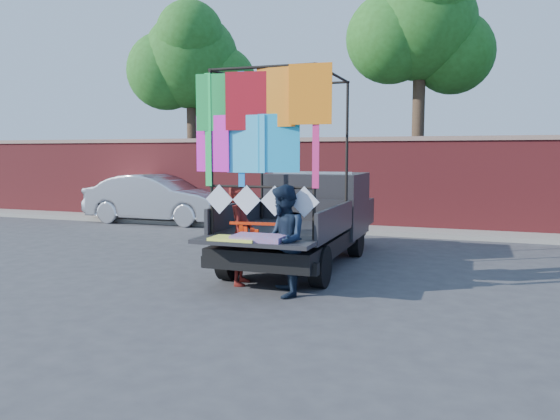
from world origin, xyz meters
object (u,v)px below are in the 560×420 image
(sedan, at_px, (158,199))
(pickup_truck, at_px, (310,217))
(man, at_px, (283,241))
(woman, at_px, (241,235))

(sedan, bearing_deg, pickup_truck, -124.36)
(pickup_truck, distance_m, man, 2.90)
(pickup_truck, xyz_separation_m, woman, (-0.48, -2.40, -0.05))
(pickup_truck, relative_size, sedan, 1.21)
(sedan, distance_m, woman, 8.57)
(pickup_truck, height_order, sedan, pickup_truck)
(woman, bearing_deg, sedan, 29.27)
(man, bearing_deg, woman, -142.00)
(sedan, relative_size, woman, 2.77)
(woman, relative_size, man, 0.97)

